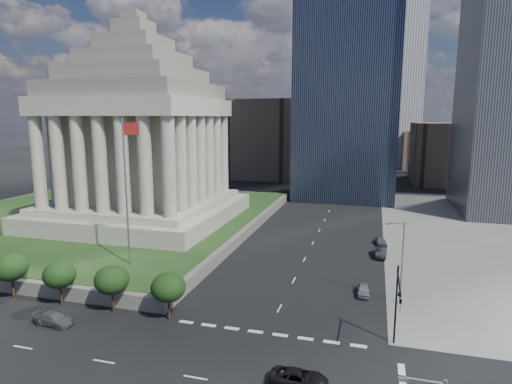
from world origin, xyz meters
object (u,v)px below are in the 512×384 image
(traffic_signal_ne, at_px, (398,300))
(parked_sedan_far, at_px, (381,241))
(street_lamp_north, at_px, (401,258))
(parked_sedan_near, at_px, (363,290))
(pickup_truck, at_px, (299,378))
(parked_sedan_mid, at_px, (381,252))
(flagpole, at_px, (127,184))
(war_memorial, at_px, (138,120))
(suv_grey, at_px, (53,319))

(traffic_signal_ne, distance_m, parked_sedan_far, 35.74)
(street_lamp_north, distance_m, parked_sedan_near, 6.64)
(pickup_truck, relative_size, parked_sedan_near, 1.27)
(parked_sedan_mid, height_order, parked_sedan_far, parked_sedan_mid)
(street_lamp_north, relative_size, parked_sedan_mid, 2.09)
(traffic_signal_ne, relative_size, parked_sedan_near, 2.10)
(street_lamp_north, bearing_deg, parked_sedan_mid, 95.96)
(traffic_signal_ne, relative_size, street_lamp_north, 0.80)
(street_lamp_north, height_order, parked_sedan_far, street_lamp_north)
(flagpole, bearing_deg, traffic_signal_ne, -16.71)
(flagpole, distance_m, street_lamp_north, 35.95)
(flagpole, height_order, traffic_signal_ne, flagpole)
(flagpole, xyz_separation_m, parked_sedan_mid, (33.33, 18.53, -12.33))
(war_memorial, bearing_deg, pickup_truck, -47.15)
(traffic_signal_ne, relative_size, suv_grey, 1.78)
(suv_grey, bearing_deg, parked_sedan_far, -36.57)
(flagpole, relative_size, pickup_truck, 4.14)
(traffic_signal_ne, bearing_deg, war_memorial, 143.58)
(flagpole, xyz_separation_m, pickup_truck, (26.53, -17.71, -12.44))
(suv_grey, distance_m, parked_sedan_mid, 47.22)
(suv_grey, bearing_deg, flagpole, 1.69)
(street_lamp_north, bearing_deg, parked_sedan_near, 158.97)
(traffic_signal_ne, distance_m, parked_sedan_mid, 29.19)
(pickup_truck, distance_m, parked_sedan_near, 20.79)
(flagpole, bearing_deg, parked_sedan_near, 4.72)
(flagpole, relative_size, street_lamp_north, 2.00)
(war_memorial, xyz_separation_m, traffic_signal_ne, (46.50, -34.30, -16.15))
(parked_sedan_mid, bearing_deg, suv_grey, -132.53)
(traffic_signal_ne, xyz_separation_m, parked_sedan_mid, (-1.00, 28.83, -4.46))
(war_memorial, height_order, parked_sedan_near, war_memorial)
(flagpole, height_order, street_lamp_north, flagpole)
(parked_sedan_far, bearing_deg, street_lamp_north, -94.62)
(war_memorial, distance_m, flagpole, 28.16)
(war_memorial, relative_size, parked_sedan_far, 9.55)
(suv_grey, xyz_separation_m, parked_sedan_mid, (33.94, 32.83, 0.13))
(pickup_truck, distance_m, parked_sedan_mid, 36.87)
(parked_sedan_near, bearing_deg, parked_sedan_far, 82.96)
(street_lamp_north, xyz_separation_m, pickup_truck, (-8.63, -18.71, -4.99))
(war_memorial, height_order, street_lamp_north, war_memorial)
(traffic_signal_ne, relative_size, parked_sedan_far, 1.96)
(parked_sedan_far, bearing_deg, parked_sedan_mid, -98.96)
(street_lamp_north, xyz_separation_m, parked_sedan_mid, (-1.83, 17.53, -4.88))
(traffic_signal_ne, height_order, pickup_truck, traffic_signal_ne)
(suv_grey, bearing_deg, traffic_signal_ne, -79.32)
(traffic_signal_ne, xyz_separation_m, parked_sedan_far, (-1.00, 35.43, -4.55))
(pickup_truck, xyz_separation_m, suv_grey, (-27.14, 3.41, -0.02))
(pickup_truck, bearing_deg, flagpole, 53.51)
(war_memorial, xyz_separation_m, street_lamp_north, (47.33, -23.00, -15.74))
(suv_grey, xyz_separation_m, parked_sedan_near, (31.70, 16.87, -0.00))
(street_lamp_north, distance_m, parked_sedan_mid, 18.28)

